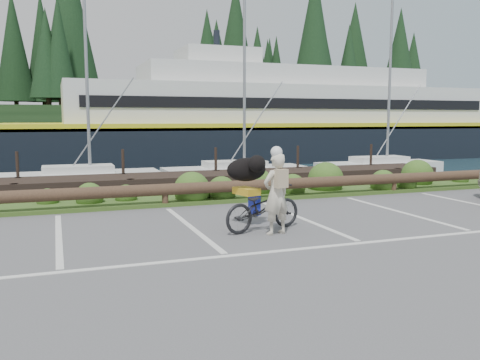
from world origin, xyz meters
name	(u,v)px	position (x,y,z in m)	size (l,w,h in m)	color
ground	(220,250)	(0.00, 0.00, 0.00)	(72.00, 72.00, 0.00)	#515053
harbor_backdrop	(75,132)	(0.40, 78.42, 0.00)	(170.00, 160.00, 30.00)	#1A353F
vegetation_strip	(160,201)	(0.00, 5.30, 0.05)	(34.00, 1.60, 0.10)	#3D5B21
log_rail	(165,207)	(0.00, 4.60, 0.00)	(32.00, 0.30, 0.60)	#443021
bicycle	(263,207)	(1.30, 1.20, 0.47)	(0.63, 1.80, 0.94)	black
cyclist	(276,194)	(1.41, 0.80, 0.80)	(0.58, 0.38, 1.59)	beige
dog	(246,170)	(1.15, 1.76, 1.19)	(0.86, 0.42, 0.50)	black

